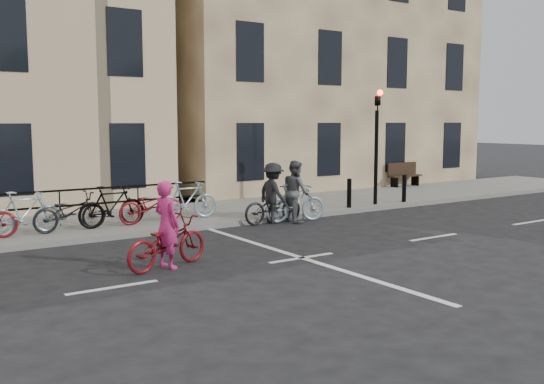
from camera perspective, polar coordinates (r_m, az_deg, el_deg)
ground at (r=12.57m, az=2.81°, el=-6.24°), size 120.00×120.00×0.00m
sidewalk at (r=16.39m, az=-21.73°, el=-3.40°), size 46.00×4.00×0.15m
building_east at (r=28.26m, az=1.70°, el=13.47°), size 14.00×10.00×12.00m
traffic_light at (r=19.59m, az=9.83°, el=5.55°), size 0.18×0.30×3.90m
bollard_east at (r=18.84m, az=7.27°, el=-0.10°), size 0.14×0.14×0.90m
bollard_west at (r=20.49m, az=12.33°, el=0.34°), size 0.14×0.14×0.90m
bench at (r=25.47m, az=12.28°, el=1.72°), size 1.60×0.41×0.97m
parked_bikes at (r=15.40m, az=-20.57°, el=-1.82°), size 9.35×1.23×1.05m
cyclist_pink at (r=11.81m, az=-9.86°, el=-4.27°), size 2.01×1.18×1.69m
cyclist_grey at (r=16.90m, az=2.23°, el=-0.49°), size 1.85×0.95×1.73m
cyclist_dark at (r=16.69m, az=0.09°, el=-0.72°), size 1.91×1.11×1.68m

